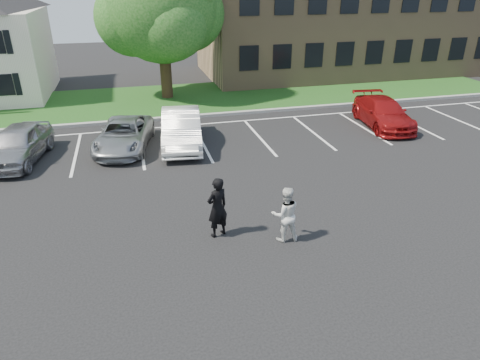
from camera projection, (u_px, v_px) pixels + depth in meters
name	position (u px, v px, depth m)	size (l,w,h in m)	color
ground_plane	(248.00, 231.00, 13.02)	(90.00, 90.00, 0.00)	black
curb	(189.00, 116.00, 23.48)	(40.00, 0.30, 0.15)	gray
grass_strip	(180.00, 99.00, 26.99)	(44.00, 8.00, 0.08)	#164211
stall_lines	(227.00, 133.00, 21.17)	(34.00, 5.36, 0.01)	silver
office_building	(344.00, 17.00, 33.67)	(22.40, 10.40, 8.30)	#937553
tree	(162.00, 8.00, 25.19)	(7.80, 7.20, 8.80)	black
man_black_suit	(217.00, 207.00, 12.41)	(0.68, 0.45, 1.87)	black
man_white_shirt	(285.00, 214.00, 12.24)	(0.82, 0.64, 1.68)	silver
car_silver_west	(18.00, 144.00, 17.68)	(1.77, 4.40, 1.50)	#A5A5AA
car_silver_minivan	(124.00, 135.00, 19.03)	(2.14, 4.64, 1.29)	#95989B
car_white_sedan	(181.00, 129.00, 19.33)	(1.69, 4.86, 1.60)	white
car_red_compact	(383.00, 113.00, 21.93)	(1.96, 4.81, 1.40)	maroon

